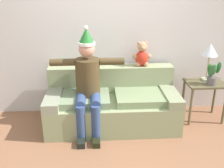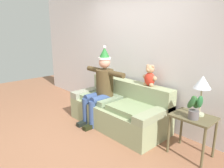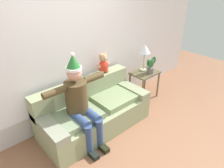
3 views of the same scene
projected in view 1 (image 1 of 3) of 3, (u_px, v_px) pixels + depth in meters
ground_plane at (117, 166)px, 3.14m from camera, size 10.00×10.00×0.00m
back_wall at (110, 29)px, 4.08m from camera, size 7.00×0.10×2.70m
couch at (112, 104)px, 3.98m from camera, size 1.91×0.88×0.83m
person_seated at (88, 81)px, 3.64m from camera, size 1.02×0.77×1.50m
teddy_bear at (142, 55)px, 4.00m from camera, size 0.29×0.17×0.38m
side_table at (205, 89)px, 4.03m from camera, size 0.58×0.43×0.62m
table_lamp at (210, 51)px, 3.90m from camera, size 0.24×0.24×0.58m
potted_plant at (213, 74)px, 3.85m from camera, size 0.24×0.21×0.37m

